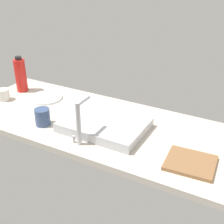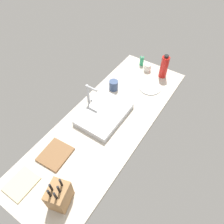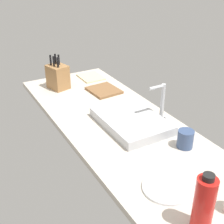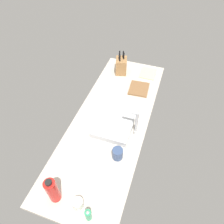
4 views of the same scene
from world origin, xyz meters
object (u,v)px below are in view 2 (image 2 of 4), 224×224
sink_basin (104,114)px  knife_block (59,195)px  soap_bottle (142,61)px  ceramic_cup (114,85)px  faucet (89,94)px  coffee_mug (148,67)px  cutting_board (55,154)px  dinner_plate (150,87)px  water_bottle (164,67)px  dish_towel (21,184)px

sink_basin → knife_block: knife_block is taller
knife_block → soap_bottle: bearing=-5.7°
sink_basin → ceramic_cup: (33.46, 12.26, 2.24)cm
faucet → coffee_mug: (74.06, -19.71, -9.91)cm
faucet → cutting_board: size_ratio=1.05×
faucet → ceramic_cup: bearing=-11.5°
faucet → soap_bottle: bearing=-7.3°
knife_block → soap_bottle: knife_block is taller
sink_basin → dinner_plate: 57.17cm
faucet → water_bottle: bearing=-26.7°
sink_basin → soap_bottle: bearing=5.7°
knife_block → dish_towel: bearing=87.9°
knife_block → coffee_mug: 152.72cm
water_bottle → coffee_mug: bearing=89.7°
sink_basin → knife_block: bearing=-166.5°
dish_towel → soap_bottle: bearing=-1.5°
sink_basin → coffee_mug: (77.92, -1.41, 1.10)cm
dish_towel → dinner_plate: bearing=-12.1°
water_bottle → ceramic_cup: (-44.37, 31.12, -6.92)cm
sink_basin → dish_towel: size_ratio=2.21×
dish_towel → coffee_mug: coffee_mug is taller
faucet → ceramic_cup: (29.59, -6.04, -8.78)cm
soap_bottle → coffee_mug: (-4.71, -9.65, -1.82)cm
knife_block → ceramic_cup: bearing=0.5°
dinner_plate → cutting_board: bearing=166.6°
dinner_plate → knife_block: bearing=-179.4°
soap_bottle → dish_towel: bearing=178.5°
sink_basin → dish_towel: (-80.90, 12.60, -2.08)cm
cutting_board → dinner_plate: 109.17cm
knife_block → ceramic_cup: knife_block is taller
soap_bottle → dish_towel: 163.67cm
soap_bottle → dinner_plate: bearing=-138.6°
coffee_mug → dish_towel: bearing=175.0°
sink_basin → dish_towel: 81.90cm
sink_basin → soap_bottle: (82.64, 8.23, 2.92)cm
faucet → knife_block: (-77.69, -36.07, -4.54)cm
dish_towel → sink_basin: bearing=-8.9°
sink_basin → water_bottle: (77.83, -18.87, 9.16)cm
sink_basin → faucet: (3.86, 18.29, 11.02)cm
cutting_board → water_bottle: water_bottle is taller
faucet → dinner_plate: 62.94cm
dish_towel → water_bottle: bearing=-11.2°
knife_block → ceramic_cup: 111.49cm
dish_towel → coffee_mug: (158.82, -14.02, 3.18)cm
coffee_mug → cutting_board: bearing=175.4°
knife_block → dinner_plate: 128.85cm
knife_block → water_bottle: (151.65, -1.08, 2.68)cm
dinner_plate → ceramic_cup: bearing=126.6°
cutting_board → ceramic_cup: size_ratio=2.29×
cutting_board → coffee_mug: coffee_mug is taller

